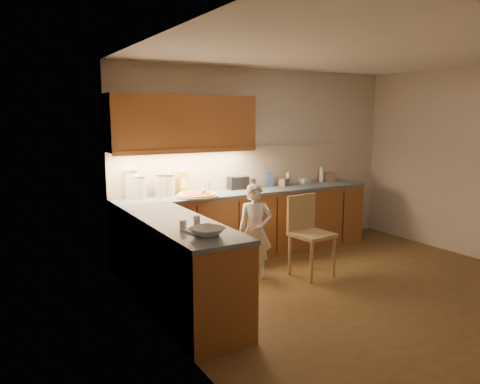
# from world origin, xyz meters

# --- Properties ---
(room) EXTENTS (4.54, 4.50, 2.62)m
(room) POSITION_xyz_m (0.00, 0.00, 1.68)
(room) COLOR brown
(room) RESTS_ON ground
(l_counter) EXTENTS (3.77, 2.62, 0.92)m
(l_counter) POSITION_xyz_m (-0.92, 1.25, 0.46)
(l_counter) COLOR #97592B
(l_counter) RESTS_ON ground
(backsplash) EXTENTS (3.75, 0.02, 0.58)m
(backsplash) POSITION_xyz_m (-0.38, 1.99, 1.21)
(backsplash) COLOR beige
(backsplash) RESTS_ON l_counter
(upper_cabinets) EXTENTS (1.95, 0.36, 0.73)m
(upper_cabinets) POSITION_xyz_m (-1.27, 1.82, 1.85)
(upper_cabinets) COLOR #97592B
(upper_cabinets) RESTS_ON ground
(pizza_on_board) EXTENTS (0.54, 0.54, 0.22)m
(pizza_on_board) POSITION_xyz_m (-1.21, 1.57, 0.94)
(pizza_on_board) COLOR tan
(pizza_on_board) RESTS_ON l_counter
(child) EXTENTS (0.49, 0.42, 1.14)m
(child) POSITION_xyz_m (-0.78, 0.87, 0.57)
(child) COLOR white
(child) RESTS_ON ground
(wooden_chair) EXTENTS (0.48, 0.48, 0.98)m
(wooden_chair) POSITION_xyz_m (-0.18, 0.63, 0.57)
(wooden_chair) COLOR tan
(wooden_chair) RESTS_ON ground
(mixing_bowl) EXTENTS (0.37, 0.37, 0.07)m
(mixing_bowl) POSITION_xyz_m (-1.95, -0.24, 0.96)
(mixing_bowl) COLOR white
(mixing_bowl) RESTS_ON l_counter
(canister_a) EXTENTS (0.18, 0.18, 0.35)m
(canister_a) POSITION_xyz_m (-1.96, 1.89, 1.10)
(canister_a) COLOR white
(canister_a) RESTS_ON l_counter
(canister_b) EXTENTS (0.16, 0.16, 0.28)m
(canister_b) POSITION_xyz_m (-1.87, 1.84, 1.06)
(canister_b) COLOR silver
(canister_b) RESTS_ON l_counter
(canister_c) EXTENTS (0.15, 0.15, 0.29)m
(canister_c) POSITION_xyz_m (-1.60, 1.84, 1.06)
(canister_c) COLOR beige
(canister_c) RESTS_ON l_counter
(canister_d) EXTENTS (0.17, 0.17, 0.28)m
(canister_d) POSITION_xyz_m (-1.49, 1.86, 1.06)
(canister_d) COLOR silver
(canister_d) RESTS_ON l_counter
(oil_jug) EXTENTS (0.13, 0.11, 0.35)m
(oil_jug) POSITION_xyz_m (-1.28, 1.87, 1.08)
(oil_jug) COLOR gold
(oil_jug) RESTS_ON l_counter
(toaster) EXTENTS (0.29, 0.18, 0.18)m
(toaster) POSITION_xyz_m (-0.45, 1.86, 1.01)
(toaster) COLOR black
(toaster) RESTS_ON l_counter
(steel_pot) EXTENTS (0.19, 0.19, 0.14)m
(steel_pot) POSITION_xyz_m (-0.26, 1.86, 0.99)
(steel_pot) COLOR silver
(steel_pot) RESTS_ON l_counter
(blue_box) EXTENTS (0.12, 0.10, 0.20)m
(blue_box) POSITION_xyz_m (0.09, 1.88, 1.02)
(blue_box) COLOR #324C98
(blue_box) RESTS_ON l_counter
(card_box_a) EXTENTS (0.17, 0.15, 0.10)m
(card_box_a) POSITION_xyz_m (0.31, 1.82, 0.97)
(card_box_a) COLOR #9C7554
(card_box_a) RESTS_ON l_counter
(white_bottle) EXTENTS (0.07, 0.07, 0.17)m
(white_bottle) POSITION_xyz_m (0.42, 1.87, 1.01)
(white_bottle) COLOR silver
(white_bottle) RESTS_ON l_counter
(flat_pack) EXTENTS (0.20, 0.17, 0.07)m
(flat_pack) POSITION_xyz_m (0.74, 1.89, 0.96)
(flat_pack) COLOR white
(flat_pack) RESTS_ON l_counter
(tall_jar) EXTENTS (0.08, 0.08, 0.24)m
(tall_jar) POSITION_xyz_m (1.03, 1.84, 1.04)
(tall_jar) COLOR silver
(tall_jar) RESTS_ON l_counter
(card_box_b) EXTENTS (0.19, 0.15, 0.14)m
(card_box_b) POSITION_xyz_m (1.18, 1.85, 0.99)
(card_box_b) COLOR tan
(card_box_b) RESTS_ON l_counter
(dough_cloth) EXTENTS (0.28, 0.24, 0.02)m
(dough_cloth) POSITION_xyz_m (-1.94, -0.07, 0.93)
(dough_cloth) COLOR white
(dough_cloth) RESTS_ON l_counter
(spice_jar_a) EXTENTS (0.07, 0.07, 0.08)m
(spice_jar_a) POSITION_xyz_m (-2.05, 0.06, 0.96)
(spice_jar_a) COLOR white
(spice_jar_a) RESTS_ON l_counter
(spice_jar_b) EXTENTS (0.08, 0.08, 0.09)m
(spice_jar_b) POSITION_xyz_m (-1.86, 0.17, 0.96)
(spice_jar_b) COLOR silver
(spice_jar_b) RESTS_ON l_counter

